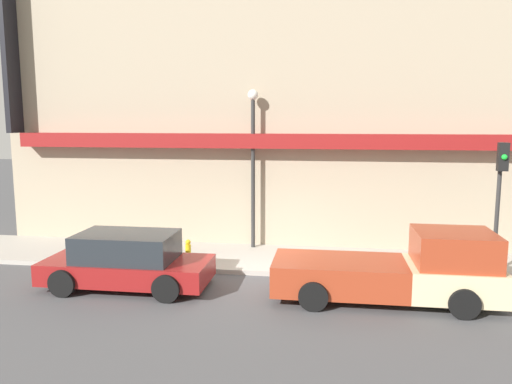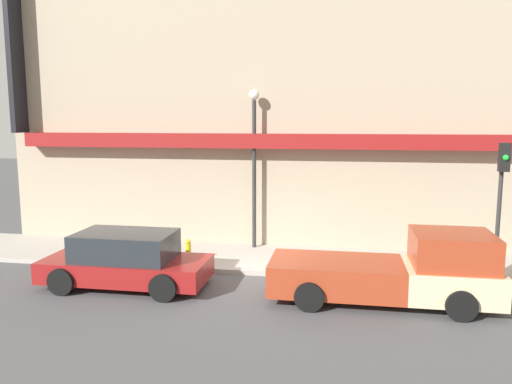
% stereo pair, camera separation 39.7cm
% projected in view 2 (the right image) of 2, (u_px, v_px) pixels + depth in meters
% --- Properties ---
extents(ground_plane, '(80.00, 80.00, 0.00)m').
position_uv_depth(ground_plane, '(255.00, 276.00, 14.91)').
color(ground_plane, '#4C4C4F').
extents(sidewalk, '(36.00, 3.22, 0.15)m').
position_uv_depth(sidewalk, '(263.00, 259.00, 16.47)').
color(sidewalk, '#ADA89E').
rests_on(sidewalk, ground).
extents(building, '(19.80, 3.80, 9.77)m').
position_uv_depth(building, '(276.00, 123.00, 18.85)').
color(building, tan).
rests_on(building, ground).
extents(pickup_truck, '(5.65, 2.15, 1.87)m').
position_uv_depth(pickup_truck, '(397.00, 271.00, 12.62)').
color(pickup_truck, beige).
rests_on(pickup_truck, ground).
extents(parked_car, '(4.58, 2.09, 1.55)m').
position_uv_depth(parked_car, '(126.00, 260.00, 13.86)').
color(parked_car, maroon).
rests_on(parked_car, ground).
extents(fire_hydrant, '(0.18, 0.18, 0.70)m').
position_uv_depth(fire_hydrant, '(188.00, 250.00, 15.97)').
color(fire_hydrant, yellow).
rests_on(fire_hydrant, sidewalk).
extents(street_lamp, '(0.36, 0.36, 5.50)m').
position_uv_depth(street_lamp, '(254.00, 150.00, 17.23)').
color(street_lamp, '#2D2D2D').
rests_on(street_lamp, sidewalk).
extents(traffic_light, '(0.28, 0.42, 3.85)m').
position_uv_depth(traffic_light, '(501.00, 186.00, 14.01)').
color(traffic_light, '#2D2D2D').
rests_on(traffic_light, sidewalk).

